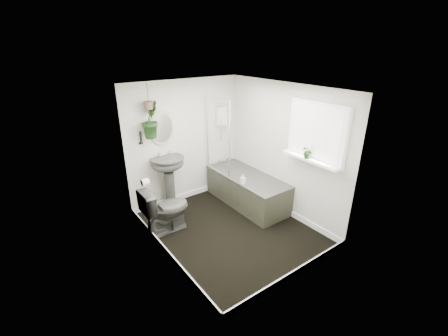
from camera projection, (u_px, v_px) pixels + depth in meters
floor at (229, 229)px, 5.02m from camera, size 2.30×2.80×0.02m
ceiling at (230, 87)px, 4.12m from camera, size 2.30×2.80×0.02m
wall_back at (185, 142)px, 5.62m from camera, size 2.30×0.02×2.30m
wall_front at (302, 202)px, 3.51m from camera, size 2.30×0.02×2.30m
wall_left at (159, 185)px, 3.94m from camera, size 0.02×2.80×2.30m
wall_right at (283, 150)px, 5.19m from camera, size 0.02×2.80×2.30m
skirting at (229, 226)px, 4.99m from camera, size 2.30×2.80×0.10m
bathtub at (247, 189)px, 5.71m from camera, size 0.72×1.72×0.58m
bath_screen at (218, 136)px, 5.51m from camera, size 0.04×0.72×1.40m
shower_box at (221, 116)px, 5.84m from camera, size 0.20×0.10×0.35m
oval_mirror at (162, 128)px, 5.21m from camera, size 0.46×0.03×0.62m
wall_sconce at (141, 138)px, 5.02m from camera, size 0.04×0.04×0.22m
toilet_roll_holder at (145, 182)px, 4.59m from camera, size 0.11×0.11×0.11m
window_recess at (317, 132)px, 4.44m from camera, size 0.08×1.00×0.90m
window_sill at (311, 159)px, 4.56m from camera, size 0.18×1.00×0.04m
window_blinds at (315, 133)px, 4.42m from camera, size 0.01×0.86×0.76m
toilet at (166, 209)px, 4.84m from camera, size 0.77×0.44×0.78m
pedestal_sink at (169, 183)px, 5.50m from camera, size 0.61×0.53×1.00m
sill_plant at (308, 151)px, 4.53m from camera, size 0.23×0.21×0.22m
hanging_plant at (150, 120)px, 4.90m from camera, size 0.42×0.43×0.60m
soap_bottle at (243, 179)px, 5.24m from camera, size 0.09×0.09×0.18m
hanging_pot at (149, 105)px, 4.81m from camera, size 0.16×0.16×0.12m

